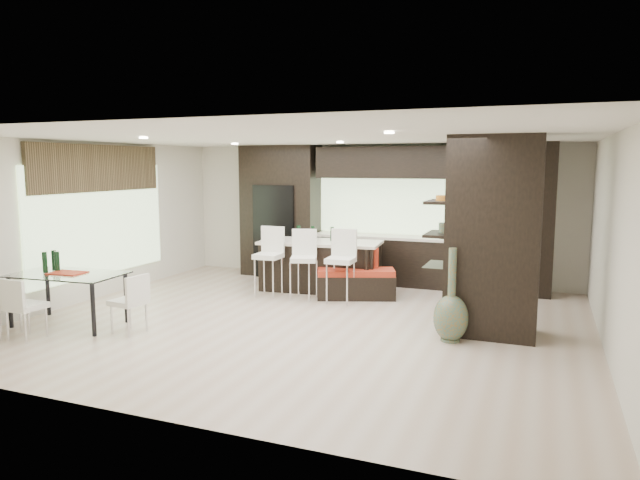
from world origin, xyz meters
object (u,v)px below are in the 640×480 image
at_px(bench, 356,284).
at_px(chair_end, 129,306).
at_px(stool_left, 268,268).
at_px(floor_vase, 452,295).
at_px(chair_near, 26,311).
at_px(kitchen_island, 321,266).
at_px(stool_right, 341,274).
at_px(stool_mid, 304,272).
at_px(dining_table, 69,299).

bearing_deg(bench, chair_end, -146.84).
height_order(stool_left, floor_vase, floor_vase).
xyz_separation_m(bench, chair_end, (-2.27, -3.12, 0.12)).
distance_m(bench, chair_near, 5.10).
relative_size(kitchen_island, chair_end, 2.89).
relative_size(stool_right, chair_near, 1.29).
xyz_separation_m(kitchen_island, chair_end, (-1.46, -3.50, -0.08)).
bearing_deg(chair_end, stool_mid, -21.16).
height_order(chair_near, chair_end, chair_near).
bearing_deg(kitchen_island, stool_mid, -95.93).
xyz_separation_m(kitchen_island, bench, (0.81, -0.38, -0.20)).
bearing_deg(chair_near, stool_right, 48.50).
height_order(kitchen_island, bench, kitchen_island).
xyz_separation_m(bench, chair_near, (-3.35, -3.85, 0.13)).
bearing_deg(chair_near, stool_left, 63.15).
bearing_deg(dining_table, stool_right, 35.54).
bearing_deg(dining_table, stool_mid, 42.35).
bearing_deg(bench, stool_right, -129.39).
height_order(stool_mid, floor_vase, floor_vase).
height_order(bench, chair_near, chair_near).
xyz_separation_m(stool_mid, chair_near, (-2.53, -3.44, -0.10)).
xyz_separation_m(stool_mid, floor_vase, (2.73, -1.46, 0.14)).
bearing_deg(floor_vase, stool_left, 156.88).
xyz_separation_m(dining_table, chair_end, (1.07, 0.00, 0.00)).
bearing_deg(bench, stool_mid, -174.18).
relative_size(bench, chair_end, 1.76).
bearing_deg(chair_end, chair_near, 131.47).
xyz_separation_m(stool_mid, stool_right, (0.67, -0.01, 0.01)).
height_order(kitchen_island, stool_right, stool_right).
bearing_deg(floor_vase, chair_end, -163.33).
bearing_deg(stool_right, bench, 68.84).
height_order(kitchen_island, chair_near, kitchen_island).
bearing_deg(floor_vase, stool_mid, 151.90).
height_order(stool_mid, bench, stool_mid).
distance_m(floor_vase, dining_table, 5.41).
relative_size(stool_right, bench, 0.75).
xyz_separation_m(bench, floor_vase, (1.91, -1.86, 0.37)).
bearing_deg(stool_left, floor_vase, -24.96).
xyz_separation_m(stool_left, stool_right, (1.35, -0.00, 0.01)).
relative_size(stool_mid, bench, 0.73).
height_order(stool_mid, chair_near, stool_mid).
xyz_separation_m(kitchen_island, stool_right, (0.67, -0.79, 0.04)).
height_order(stool_right, dining_table, stool_right).
bearing_deg(stool_left, kitchen_island, 47.70).
height_order(kitchen_island, floor_vase, floor_vase).
bearing_deg(dining_table, floor_vase, 8.79).
bearing_deg(stool_mid, dining_table, -151.89).
distance_m(stool_left, dining_table, 3.29).
bearing_deg(chair_end, stool_left, -9.04).
bearing_deg(stool_left, stool_mid, -1.50).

